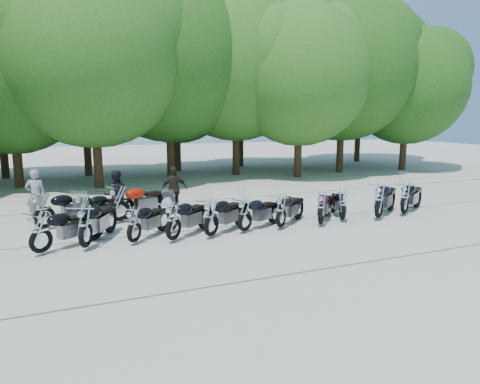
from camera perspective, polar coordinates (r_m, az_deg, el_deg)
name	(u,v)px	position (r m, az deg, el deg)	size (l,w,h in m)	color
ground	(260,237)	(12.60, 2.64, -6.02)	(90.00, 90.00, 0.00)	#A19D91
tree_2	(10,78)	(23.95, -28.31, 13.19)	(7.31, 7.31, 8.97)	#3A2614
tree_3	(92,56)	(22.43, -19.14, 16.71)	(8.70, 8.70, 10.67)	#3A2614
tree_4	(168,59)	(24.92, -9.58, 17.09)	(9.13, 9.13, 11.20)	#3A2614
tree_5	(236,64)	(26.25, -0.56, 16.71)	(9.04, 9.04, 11.10)	#3A2614
tree_6	(300,75)	(25.33, 7.96, 15.13)	(8.00, 8.00, 9.82)	#3A2614
tree_7	(343,69)	(28.18, 13.61, 15.60)	(8.79, 8.79, 10.79)	#3A2614
tree_8	(407,86)	(30.61, 21.40, 13.00)	(7.53, 7.53, 9.25)	#3A2614
tree_11	(83,82)	(27.49, -20.17, 13.55)	(7.56, 7.56, 9.28)	#3A2614
tree_12	(176,82)	(28.39, -8.57, 14.36)	(7.88, 7.88, 9.67)	#3A2614
tree_13	(240,80)	(30.92, 0.06, 14.67)	(8.31, 8.31, 10.20)	#3A2614
tree_14	(300,84)	(31.45, 8.00, 14.12)	(8.02, 8.02, 9.84)	#3A2614
tree_15	(361,71)	(35.65, 15.80, 15.27)	(9.67, 9.67, 11.86)	#3A2614
motorcycle_0	(40,231)	(11.91, -25.09, -4.76)	(0.68, 2.23, 1.26)	black
motorcycle_1	(85,225)	(11.94, -19.97, -4.13)	(0.73, 2.41, 1.36)	black
motorcycle_2	(134,223)	(12.08, -13.97, -4.09)	(0.64, 2.11, 1.19)	black
motorcycle_3	(173,220)	(12.06, -8.89, -3.68)	(0.70, 2.29, 1.30)	black
motorcycle_4	(211,216)	(12.33, -3.86, -3.28)	(0.70, 2.29, 1.29)	black
motorcycle_5	(245,214)	(12.87, 0.68, -2.91)	(0.65, 2.12, 1.20)	black
motorcycle_6	(281,210)	(13.34, 5.51, -2.41)	(0.67, 2.20, 1.24)	black
motorcycle_7	(321,207)	(13.92, 10.79, -1.97)	(0.68, 2.24, 1.27)	#36071D
motorcycle_8	(343,205)	(14.69, 13.53, -1.64)	(0.63, 2.07, 1.17)	black
motorcycle_9	(379,199)	(15.22, 18.09, -0.94)	(0.78, 2.55, 1.44)	black
motorcycle_10	(405,197)	(16.23, 21.17, -0.65)	(0.72, 2.38, 1.35)	black
motorcycle_11	(44,209)	(14.50, -24.69, -2.10)	(0.72, 2.36, 1.33)	black
motorcycle_12	(84,209)	(14.45, -20.05, -2.09)	(0.65, 2.13, 1.20)	black
motorcycle_13	(120,202)	(14.60, -15.76, -1.32)	(0.76, 2.50, 1.42)	#981605
rider_0	(36,195)	(15.87, -25.57, -0.39)	(0.65, 0.42, 1.77)	gray
rider_1	(116,195)	(15.20, -16.21, -0.36)	(0.83, 0.65, 1.70)	black
rider_2	(174,189)	(15.86, -8.76, 0.34)	(1.00, 0.42, 1.71)	black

